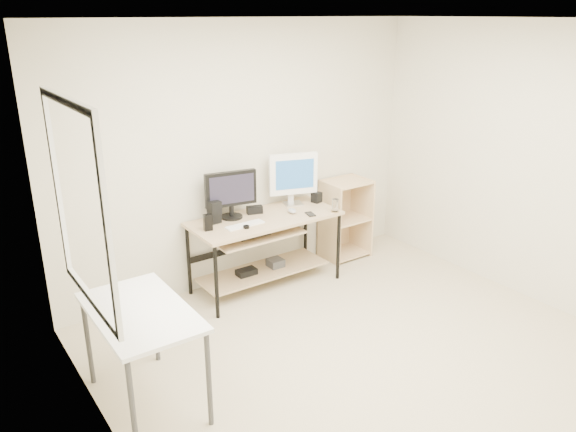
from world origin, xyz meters
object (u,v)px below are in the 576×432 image
at_px(desk, 263,237).
at_px(black_monitor, 231,192).
at_px(audio_controller, 208,222).
at_px(white_imac, 293,175).
at_px(shelf_unit, 343,218).
at_px(side_table, 141,320).

relative_size(desk, black_monitor, 2.93).
relative_size(desk, audio_controller, 9.69).
bearing_deg(white_imac, desk, -144.56).
bearing_deg(black_monitor, shelf_unit, 9.47).
height_order(side_table, audio_controller, audio_controller).
distance_m(black_monitor, white_imac, 0.73).
bearing_deg(shelf_unit, desk, -172.23).
xyz_separation_m(desk, shelf_unit, (1.18, 0.16, -0.09)).
bearing_deg(side_table, audio_controller, 44.94).
relative_size(side_table, shelf_unit, 1.11).
bearing_deg(audio_controller, shelf_unit, 14.41).
height_order(side_table, white_imac, white_imac).
height_order(side_table, shelf_unit, shelf_unit).
bearing_deg(audio_controller, desk, 9.47).
distance_m(desk, white_imac, 0.73).
relative_size(black_monitor, audio_controller, 3.30).
distance_m(black_monitor, audio_controller, 0.43).
distance_m(desk, shelf_unit, 1.19).
xyz_separation_m(black_monitor, audio_controller, (-0.34, -0.17, -0.19)).
distance_m(shelf_unit, white_imac, 0.93).
bearing_deg(black_monitor, side_table, -129.27).
bearing_deg(white_imac, audio_controller, -154.01).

